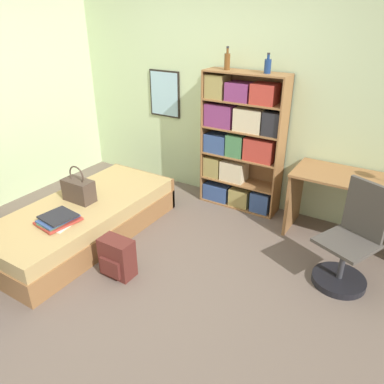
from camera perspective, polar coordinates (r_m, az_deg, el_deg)
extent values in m
plane|color=#66564C|center=(3.79, -8.36, -9.56)|extent=(14.00, 14.00, 0.00)
cube|color=beige|center=(4.59, 4.58, 14.85)|extent=(10.00, 0.06, 2.60)
cube|color=black|center=(4.99, -4.17, 14.69)|extent=(0.45, 0.02, 0.58)
cube|color=#99C1D6|center=(4.98, -4.26, 14.67)|extent=(0.41, 0.01, 0.54)
cube|color=olive|center=(4.16, -16.03, -4.97)|extent=(0.92, 2.05, 0.23)
cube|color=tan|center=(4.07, -16.36, -2.67)|extent=(0.89, 2.02, 0.15)
cube|color=olive|center=(4.76, -7.42, 1.02)|extent=(0.92, 0.04, 0.38)
cube|color=#47382D|center=(4.06, -16.88, 0.23)|extent=(0.33, 0.17, 0.23)
torus|color=#47382D|center=(3.99, -17.20, 2.48)|extent=(0.20, 0.02, 0.20)
cube|color=silver|center=(3.74, -19.31, -4.41)|extent=(0.27, 0.33, 0.01)
cube|color=#B2382D|center=(3.75, -19.69, -4.18)|extent=(0.34, 0.39, 0.02)
cube|color=#427A4C|center=(3.73, -19.69, -4.03)|extent=(0.21, 0.34, 0.01)
cube|color=#334C84|center=(3.73, -19.73, -3.82)|extent=(0.27, 0.36, 0.02)
cube|color=silver|center=(3.72, -19.63, -3.65)|extent=(0.25, 0.28, 0.01)
cube|color=#232328|center=(3.72, -19.74, -3.47)|extent=(0.31, 0.31, 0.02)
cube|color=olive|center=(4.58, 2.32, 8.41)|extent=(0.02, 0.29, 1.60)
cube|color=olive|center=(4.23, 13.40, 6.15)|extent=(0.02, 0.29, 1.60)
cube|color=olive|center=(4.51, 8.42, 7.84)|extent=(0.95, 0.01, 1.60)
cube|color=olive|center=(4.70, 7.09, -1.78)|extent=(0.91, 0.29, 0.02)
cube|color=olive|center=(4.56, 7.30, 1.66)|extent=(0.91, 0.29, 0.02)
cube|color=olive|center=(4.44, 7.53, 5.41)|extent=(0.91, 0.29, 0.02)
cube|color=olive|center=(4.34, 7.78, 9.35)|extent=(0.91, 0.29, 0.02)
cube|color=olive|center=(4.26, 8.04, 13.46)|extent=(0.91, 0.29, 0.02)
cube|color=olive|center=(4.20, 8.32, 17.59)|extent=(0.91, 0.29, 0.02)
cube|color=#334C84|center=(4.75, 3.97, 0.16)|extent=(0.32, 0.22, 0.20)
cube|color=#99894C|center=(4.62, 7.47, -0.68)|extent=(0.24, 0.22, 0.21)
cube|color=#334C84|center=(4.53, 10.57, -1.35)|extent=(0.22, 0.22, 0.24)
cube|color=#99894C|center=(4.64, 3.47, 4.03)|extent=(0.21, 0.22, 0.25)
cube|color=beige|center=(4.53, 6.42, 3.28)|extent=(0.29, 0.22, 0.24)
cube|color=#334C84|center=(4.51, 3.96, 7.52)|extent=(0.27, 0.22, 0.22)
cube|color=#427A4C|center=(4.40, 6.88, 7.18)|extent=(0.20, 0.22, 0.26)
cube|color=#B2382D|center=(4.30, 10.41, 6.43)|extent=(0.34, 0.22, 0.26)
cube|color=#7A336B|center=(4.40, 4.44, 11.64)|extent=(0.33, 0.22, 0.26)
cube|color=beige|center=(4.26, 8.83, 10.85)|extent=(0.32, 0.22, 0.25)
cube|color=#232328|center=(4.16, 12.29, 10.23)|extent=(0.19, 0.22, 0.26)
cube|color=#99894C|center=(4.36, 3.90, 15.81)|extent=(0.22, 0.22, 0.26)
cube|color=#7A336B|center=(4.25, 7.28, 14.96)|extent=(0.27, 0.22, 0.20)
cube|color=#B2382D|center=(4.13, 11.04, 14.49)|extent=(0.26, 0.22, 0.21)
cylinder|color=brown|center=(4.29, 5.38, 19.16)|extent=(0.06, 0.06, 0.17)
cylinder|color=brown|center=(4.27, 5.44, 20.63)|extent=(0.03, 0.03, 0.05)
cylinder|color=#232328|center=(4.27, 5.47, 21.12)|extent=(0.03, 0.03, 0.02)
cylinder|color=navy|center=(4.10, 11.45, 18.27)|extent=(0.07, 0.07, 0.14)
cylinder|color=navy|center=(4.09, 11.58, 19.54)|extent=(0.03, 0.03, 0.04)
cylinder|color=#232328|center=(4.08, 11.62, 19.96)|extent=(0.03, 0.03, 0.02)
cube|color=olive|center=(3.97, 24.57, 1.65)|extent=(1.31, 0.56, 0.02)
cube|color=olive|center=(4.22, 15.30, -0.82)|extent=(0.03, 0.52, 0.69)
cylinder|color=black|center=(3.65, 21.42, -12.37)|extent=(0.46, 0.46, 0.06)
cylinder|color=#333338|center=(3.55, 21.88, -10.17)|extent=(0.05, 0.05, 0.41)
cube|color=#47423D|center=(3.44, 22.48, -7.22)|extent=(0.55, 0.55, 0.03)
cube|color=#47423D|center=(3.46, 25.07, -2.44)|extent=(0.36, 0.19, 0.50)
cube|color=#56231E|center=(3.49, -11.31, -9.71)|extent=(0.31, 0.18, 0.37)
cube|color=#56231E|center=(3.46, -12.39, -11.27)|extent=(0.22, 0.03, 0.17)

